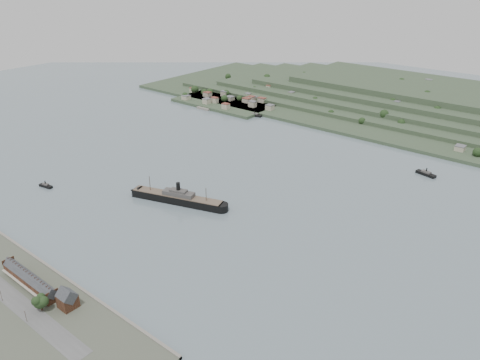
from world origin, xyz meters
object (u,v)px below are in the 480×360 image
Objects in this scene: gabled_building at (67,299)px; steamship at (175,198)px; fig_tree at (40,302)px; tugboat at (46,186)px; terrace_row at (30,280)px.

steamship is at bearing 110.91° from gabled_building.
steamship is at bearing 106.01° from fig_tree.
fig_tree is (161.13, -96.17, 7.39)m from tugboat.
tugboat is at bearing 153.89° from gabled_building.
terrace_row is at bearing -83.61° from steamship.
steamship is (-53.70, 140.53, -3.83)m from gabled_building.
steamship reaches higher than terrace_row.
gabled_building is 1.23× the size of fig_tree.
gabled_building is 0.93× the size of tugboat.
steamship is 6.29× the size of tugboat.
terrace_row is 4.84× the size of fig_tree.
gabled_building reaches higher than tugboat.
gabled_building reaches higher than fig_tree.
terrace_row is at bearing -173.88° from gabled_building.
gabled_building is (37.50, 4.02, 1.34)m from terrace_row.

